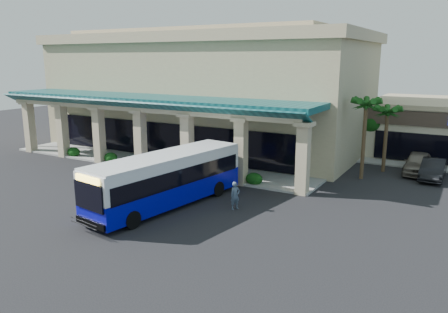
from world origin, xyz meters
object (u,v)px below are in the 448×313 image
Objects in this scene: transit_bus at (167,180)px; car_white at (433,169)px; pedestrian at (235,196)px; car_silver at (418,163)px.

transit_bus reaches higher than car_white.
pedestrian is 0.37× the size of car_white.
car_white is (13.26, 14.51, -0.84)m from transit_bus.
car_silver is 1.08× the size of car_white.
transit_bus is at bearing -129.79° from car_silver.
pedestrian is at bearing -122.45° from car_silver.
transit_bus is at bearing 143.69° from pedestrian.
transit_bus is 2.53× the size of car_white.
car_white is at bearing -3.70° from pedestrian.
pedestrian is 16.09m from car_white.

